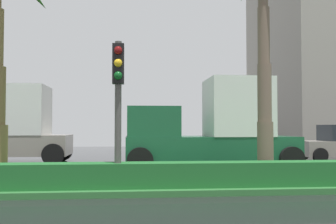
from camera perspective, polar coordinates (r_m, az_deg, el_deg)
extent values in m
cube|color=black|center=(12.71, -21.16, -9.55)|extent=(90.00, 42.00, 0.10)
cube|color=#2D6B33|center=(11.74, -22.49, -9.54)|extent=(85.50, 4.00, 0.15)
cylinder|color=brown|center=(11.37, 13.77, -5.43)|extent=(0.44, 0.44, 1.61)
cylinder|color=brown|center=(11.42, 13.65, 2.67)|extent=(0.39, 0.39, 1.61)
cylinder|color=brown|center=(11.69, 13.53, 10.56)|extent=(0.34, 0.34, 1.61)
cylinder|color=#4C4C47|center=(9.66, -7.16, -0.34)|extent=(0.16, 0.16, 3.54)
cube|color=black|center=(9.77, -7.13, 6.83)|extent=(0.28, 0.32, 0.96)
sphere|color=maroon|center=(9.65, -7.15, 8.75)|extent=(0.20, 0.20, 0.20)
sphere|color=yellow|center=(9.60, -7.16, 6.99)|extent=(0.20, 0.20, 0.20)
sphere|color=#0F591E|center=(9.56, -7.17, 5.21)|extent=(0.20, 0.20, 0.20)
cube|color=silver|center=(18.94, -20.32, 0.23)|extent=(2.30, 2.35, 2.20)
cylinder|color=black|center=(17.46, -16.13, -5.87)|extent=(0.92, 0.30, 0.92)
cylinder|color=black|center=(19.76, -14.87, -5.44)|extent=(0.92, 0.30, 0.92)
cube|color=#195133|center=(15.27, 6.09, -5.17)|extent=(6.40, 2.30, 0.90)
cube|color=#195133|center=(14.96, -2.21, -1.42)|extent=(1.90, 2.21, 1.10)
cube|color=silver|center=(15.51, 9.87, 0.62)|extent=(2.30, 2.35, 2.20)
cylinder|color=black|center=(13.82, -4.02, -6.95)|extent=(0.92, 0.30, 0.92)
cylinder|color=black|center=(16.15, -4.23, -6.26)|extent=(0.92, 0.30, 0.92)
cylinder|color=black|center=(14.97, 17.26, -6.49)|extent=(0.92, 0.30, 0.92)
cylinder|color=black|center=(17.14, 14.23, -5.96)|extent=(0.92, 0.30, 0.92)
cylinder|color=black|center=(19.22, 20.96, -5.82)|extent=(0.68, 0.22, 0.68)
cylinder|color=black|center=(20.84, 18.75, -5.55)|extent=(0.68, 0.22, 0.68)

